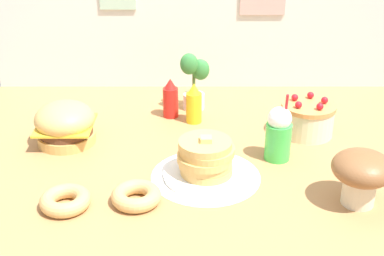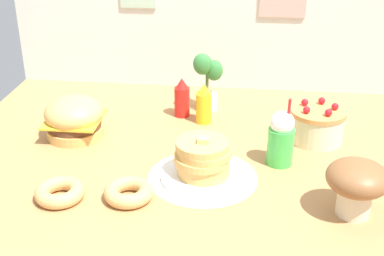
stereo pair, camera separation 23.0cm
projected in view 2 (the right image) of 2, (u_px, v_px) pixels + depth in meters
The scene contains 13 objects.
ground_plane at pixel (195, 164), 2.34m from camera, with size 2.32×1.87×0.02m, color #B27F4C.
back_wall at pixel (213, 11), 2.97m from camera, with size 2.32×0.04×0.90m.
doily_mat at pixel (203, 177), 2.22m from camera, with size 0.46×0.46×0.00m, color white.
burger at pixel (74, 118), 2.53m from camera, with size 0.28×0.28×0.20m.
pancake_stack at pixel (203, 161), 2.19m from camera, with size 0.36×0.36×0.18m.
layer_cake at pixel (317, 124), 2.50m from camera, with size 0.26×0.26×0.19m.
ketchup_bottle at pixel (182, 98), 2.74m from camera, with size 0.08×0.08×0.21m.
mustard_bottle at pixel (205, 105), 2.67m from camera, with size 0.08×0.08×0.21m.
cream_soda_cup at pixel (281, 138), 2.27m from camera, with size 0.12×0.12×0.32m.
donut_pink_glaze at pixel (60, 192), 2.06m from camera, with size 0.20×0.20×0.06m.
donut_chocolate at pixel (129, 192), 2.06m from camera, with size 0.20×0.20×0.06m.
potted_plant at pixel (207, 79), 2.79m from camera, with size 0.16×0.12×0.32m.
mushroom_stool at pixel (357, 183), 1.92m from camera, with size 0.23×0.23×0.22m.
Camera 2 is at (0.22, -2.03, 1.16)m, focal length 49.26 mm.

